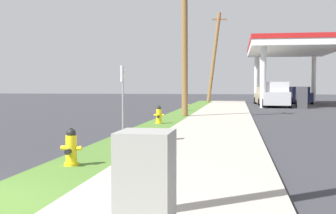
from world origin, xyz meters
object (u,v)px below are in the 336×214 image
(fire_hydrant_nearest, at_px, (71,149))
(car_tan_by_near_pump, at_px, (267,96))
(fire_hydrant_third, at_px, (186,105))
(street_sign_post, at_px, (123,88))
(utility_pole_midground, at_px, (185,32))
(utility_cabinet, at_px, (146,189))
(fire_hydrant_second, at_px, (159,116))
(truck_silver_at_forecourt, at_px, (275,95))
(utility_pole_background, at_px, (214,57))
(car_navy_by_far_pump, at_px, (299,96))

(fire_hydrant_nearest, distance_m, car_tan_by_near_pump, 31.90)
(fire_hydrant_third, relative_size, street_sign_post, 0.35)
(utility_pole_midground, bearing_deg, utility_cabinet, -84.39)
(fire_hydrant_second, height_order, truck_silver_at_forecourt, truck_silver_at_forecourt)
(fire_hydrant_third, bearing_deg, utility_pole_background, 85.58)
(utility_cabinet, bearing_deg, car_navy_by_far_pump, 80.19)
(fire_hydrant_nearest, relative_size, utility_pole_background, 0.09)
(fire_hydrant_nearest, bearing_deg, utility_pole_midground, 87.95)
(fire_hydrant_second, bearing_deg, utility_pole_background, 87.44)
(utility_pole_midground, xyz_separation_m, utility_cabinet, (1.79, -18.28, -3.80))
(car_tan_by_near_pump, height_order, car_navy_by_far_pump, same)
(utility_pole_midground, distance_m, utility_cabinet, 18.76)
(fire_hydrant_nearest, bearing_deg, car_tan_by_near_pump, 79.47)
(fire_hydrant_third, relative_size, utility_pole_background, 0.09)
(utility_cabinet, xyz_separation_m, street_sign_post, (-2.18, 7.32, 1.00))
(fire_hydrant_nearest, height_order, car_tan_by_near_pump, car_tan_by_near_pump)
(utility_cabinet, height_order, truck_silver_at_forecourt, truck_silver_at_forecourt)
(car_tan_by_near_pump, xyz_separation_m, truck_silver_at_forecourt, (0.32, -3.85, 0.19))
(fire_hydrant_third, height_order, street_sign_post, street_sign_post)
(fire_hydrant_third, relative_size, car_navy_by_far_pump, 0.16)
(fire_hydrant_second, distance_m, utility_pole_midground, 6.22)
(utility_cabinet, bearing_deg, utility_pole_background, 91.96)
(utility_pole_midground, bearing_deg, utility_pole_background, 88.33)
(utility_pole_background, distance_m, street_sign_post, 29.59)
(utility_cabinet, bearing_deg, street_sign_post, 106.58)
(car_tan_by_near_pump, relative_size, car_navy_by_far_pump, 1.01)
(car_tan_by_near_pump, distance_m, car_navy_by_far_pump, 4.72)
(fire_hydrant_nearest, xyz_separation_m, fire_hydrant_second, (0.02, 9.70, 0.00))
(utility_cabinet, bearing_deg, truck_silver_at_forecourt, 83.01)
(street_sign_post, relative_size, car_tan_by_near_pump, 0.46)
(utility_pole_midground, relative_size, truck_silver_at_forecourt, 1.56)
(utility_pole_background, relative_size, street_sign_post, 3.92)
(street_sign_post, xyz_separation_m, car_navy_by_far_pump, (8.87, 31.39, -0.91))
(fire_hydrant_nearest, bearing_deg, utility_cabinet, -58.97)
(fire_hydrant_nearest, height_order, utility_cabinet, utility_cabinet)
(fire_hydrant_third, distance_m, truck_silver_at_forecourt, 10.29)
(utility_pole_midground, relative_size, car_navy_by_far_pump, 1.86)
(fire_hydrant_second, height_order, utility_pole_midground, utility_pole_midground)
(utility_pole_background, relative_size, truck_silver_at_forecourt, 1.53)
(truck_silver_at_forecourt, bearing_deg, fire_hydrant_third, -126.77)
(fire_hydrant_nearest, distance_m, utility_cabinet, 4.49)
(car_navy_by_far_pump, distance_m, truck_silver_at_forecourt, 7.88)
(fire_hydrant_third, bearing_deg, truck_silver_at_forecourt, 53.23)
(car_tan_by_near_pump, distance_m, truck_silver_at_forecourt, 3.86)
(fire_hydrant_nearest, distance_m, fire_hydrant_second, 9.70)
(fire_hydrant_third, xyz_separation_m, utility_pole_background, (1.05, 13.64, 3.91))
(fire_hydrant_nearest, bearing_deg, utility_pole_background, 88.16)
(car_navy_by_far_pump, bearing_deg, utility_cabinet, -99.81)
(fire_hydrant_nearest, height_order, fire_hydrant_third, same)
(fire_hydrant_third, bearing_deg, utility_pole_midground, -83.95)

